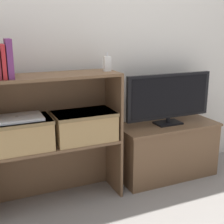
{
  "coord_description": "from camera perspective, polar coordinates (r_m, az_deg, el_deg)",
  "views": [
    {
      "loc": [
        -0.92,
        -1.91,
        1.25
      ],
      "look_at": [
        0.0,
        0.15,
        0.63
      ],
      "focal_mm": 50.0,
      "sensor_mm": 36.0,
      "label": 1
    }
  ],
  "objects": [
    {
      "name": "wall_back",
      "position": [
        2.48,
        -2.36,
        14.1
      ],
      "size": [
        10.0,
        0.05,
        2.4
      ],
      "color": "silver",
      "rests_on": "ground_plane"
    },
    {
      "name": "tv",
      "position": [
        2.59,
        10.42,
        2.66
      ],
      "size": [
        0.77,
        0.14,
        0.42
      ],
      "color": "black",
      "rests_on": "tv_stand"
    },
    {
      "name": "storage_basket_left",
      "position": [
        2.17,
        -16.77,
        -3.73
      ],
      "size": [
        0.44,
        0.28,
        0.21
      ],
      "color": "tan",
      "rests_on": "bookshelf_lower_tier"
    },
    {
      "name": "storage_basket_right",
      "position": [
        2.26,
        -5.13,
        -2.33
      ],
      "size": [
        0.44,
        0.28,
        0.21
      ],
      "color": "tan",
      "rests_on": "bookshelf_lower_tier"
    },
    {
      "name": "book_crimson",
      "position": [
        2.02,
        -19.31,
        8.7
      ],
      "size": [
        0.02,
        0.14,
        0.21
      ],
      "color": "#B22328",
      "rests_on": "bookshelf_upper_tier"
    },
    {
      "name": "baby_monitor",
      "position": [
        2.25,
        -0.88,
        8.82
      ],
      "size": [
        0.05,
        0.04,
        0.14
      ],
      "color": "white",
      "rests_on": "bookshelf_upper_tier"
    },
    {
      "name": "tv_stand",
      "position": [
        2.73,
        9.94,
        -6.81
      ],
      "size": [
        0.85,
        0.38,
        0.47
      ],
      "color": "brown",
      "rests_on": "ground_plane"
    },
    {
      "name": "laptop",
      "position": [
        2.14,
        -16.98,
        -1.08
      ],
      "size": [
        0.33,
        0.21,
        0.02
      ],
      "color": "white",
      "rests_on": "storage_basket_left"
    },
    {
      "name": "bookshelf_upper_tier",
      "position": [
        2.23,
        -11.54,
        2.31
      ],
      "size": [
        0.96,
        0.31,
        0.49
      ],
      "color": "brown",
      "rests_on": "bookshelf_lower_tier"
    },
    {
      "name": "book_plum",
      "position": [
        2.03,
        -18.31,
        9.23
      ],
      "size": [
        0.04,
        0.14,
        0.24
      ],
      "color": "#6B2D66",
      "rests_on": "bookshelf_upper_tier"
    },
    {
      "name": "ground_plane",
      "position": [
        2.46,
        1.52,
        -15.33
      ],
      "size": [
        16.0,
        16.0,
        0.0
      ],
      "primitive_type": "plane",
      "color": "gray"
    },
    {
      "name": "bookshelf_lower_tier",
      "position": [
        2.37,
        -10.92,
        -8.9
      ],
      "size": [
        0.96,
        0.31,
        0.45
      ],
      "color": "brown",
      "rests_on": "ground_plane"
    }
  ]
}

